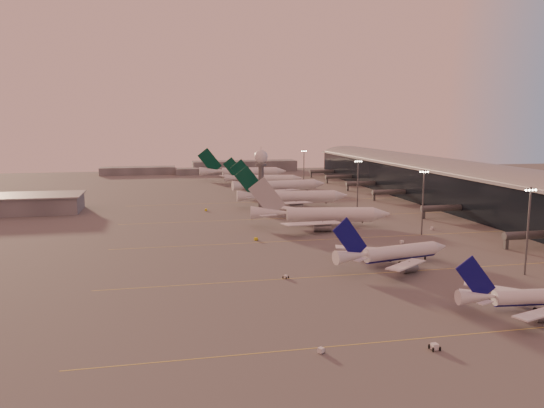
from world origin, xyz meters
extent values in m
plane|color=#514E4F|center=(0.00, 0.00, 0.00)|extent=(700.00, 700.00, 0.00)
cube|color=#D9C64C|center=(30.00, -35.00, 0.01)|extent=(180.00, 0.25, 0.02)
cube|color=#D9C64C|center=(30.00, 10.00, 0.01)|extent=(180.00, 0.25, 0.02)
cube|color=#D9C64C|center=(30.00, 55.00, 0.01)|extent=(180.00, 0.25, 0.02)
cube|color=#D9C64C|center=(30.00, 100.00, 0.01)|extent=(180.00, 0.25, 0.02)
cube|color=#D9C64C|center=(30.00, 150.00, 0.01)|extent=(180.00, 0.25, 0.02)
cube|color=black|center=(108.00, 110.00, 9.00)|extent=(36.00, 360.00, 18.00)
cylinder|color=slate|center=(108.00, 110.00, 18.00)|extent=(10.08, 360.00, 10.08)
cube|color=slate|center=(108.00, 110.00, 18.20)|extent=(40.00, 362.00, 0.80)
cylinder|color=#4F5256|center=(82.00, 28.00, 4.50)|extent=(22.00, 2.80, 2.80)
cube|color=#4F5256|center=(72.00, 28.00, 2.20)|extent=(1.20, 1.20, 4.40)
cylinder|color=#4F5256|center=(82.00, 86.00, 4.50)|extent=(22.00, 2.80, 2.80)
cube|color=#4F5256|center=(72.00, 86.00, 2.20)|extent=(1.20, 1.20, 4.40)
cylinder|color=#4F5256|center=(82.00, 142.00, 4.50)|extent=(22.00, 2.80, 2.80)
cube|color=#4F5256|center=(72.00, 142.00, 2.20)|extent=(1.20, 1.20, 4.40)
cylinder|color=#4F5256|center=(82.00, 184.00, 4.50)|extent=(22.00, 2.80, 2.80)
cube|color=#4F5256|center=(72.00, 184.00, 2.20)|extent=(1.20, 1.20, 4.40)
cylinder|color=#4F5256|center=(82.00, 226.00, 4.50)|extent=(22.00, 2.80, 2.80)
cube|color=#4F5256|center=(72.00, 226.00, 2.20)|extent=(1.20, 1.20, 4.40)
cylinder|color=#4F5256|center=(82.00, 266.00, 4.50)|extent=(22.00, 2.80, 2.80)
cube|color=#4F5256|center=(72.00, 266.00, 2.20)|extent=(1.20, 1.20, 4.40)
cylinder|color=#4F5256|center=(5.00, 120.00, 11.00)|extent=(2.60, 2.60, 22.00)
cylinder|color=#4F5256|center=(5.00, 120.00, 22.50)|extent=(5.20, 5.20, 1.20)
sphere|color=silver|center=(5.00, 120.00, 26.40)|extent=(6.40, 6.40, 6.40)
cylinder|color=#4F5256|center=(5.00, 120.00, 30.10)|extent=(0.16, 0.16, 2.00)
cylinder|color=#4F5256|center=(58.00, 0.00, 12.50)|extent=(0.56, 0.56, 25.00)
cube|color=#4F5256|center=(58.00, 0.00, 24.50)|extent=(3.60, 0.25, 0.25)
sphere|color=#FFEABF|center=(56.50, 0.00, 24.10)|extent=(0.56, 0.56, 0.56)
sphere|color=#FFEABF|center=(57.50, 0.00, 24.10)|extent=(0.56, 0.56, 0.56)
sphere|color=#FFEABF|center=(58.50, 0.00, 24.10)|extent=(0.56, 0.56, 0.56)
sphere|color=#FFEABF|center=(59.50, 0.00, 24.10)|extent=(0.56, 0.56, 0.56)
cylinder|color=#4F5256|center=(55.00, 55.00, 12.50)|extent=(0.56, 0.56, 25.00)
cube|color=#4F5256|center=(55.00, 55.00, 24.50)|extent=(3.60, 0.25, 0.25)
sphere|color=#FFEABF|center=(53.50, 55.00, 24.10)|extent=(0.56, 0.56, 0.56)
sphere|color=#FFEABF|center=(54.50, 55.00, 24.10)|extent=(0.56, 0.56, 0.56)
sphere|color=#FFEABF|center=(55.50, 55.00, 24.10)|extent=(0.56, 0.56, 0.56)
sphere|color=#FFEABF|center=(56.50, 55.00, 24.10)|extent=(0.56, 0.56, 0.56)
cylinder|color=#4F5256|center=(50.00, 110.00, 12.50)|extent=(0.56, 0.56, 25.00)
cube|color=#4F5256|center=(50.00, 110.00, 24.50)|extent=(3.60, 0.25, 0.25)
sphere|color=#FFEABF|center=(48.50, 110.00, 24.10)|extent=(0.56, 0.56, 0.56)
sphere|color=#FFEABF|center=(49.50, 110.00, 24.10)|extent=(0.56, 0.56, 0.56)
sphere|color=#FFEABF|center=(50.50, 110.00, 24.10)|extent=(0.56, 0.56, 0.56)
sphere|color=#FFEABF|center=(51.50, 110.00, 24.10)|extent=(0.56, 0.56, 0.56)
cylinder|color=#4F5256|center=(48.00, 200.00, 12.50)|extent=(0.56, 0.56, 25.00)
cube|color=#4F5256|center=(48.00, 200.00, 24.50)|extent=(3.60, 0.25, 0.25)
sphere|color=#FFEABF|center=(46.50, 200.00, 24.10)|extent=(0.56, 0.56, 0.56)
sphere|color=#FFEABF|center=(47.50, 200.00, 24.10)|extent=(0.56, 0.56, 0.56)
sphere|color=#FFEABF|center=(48.50, 200.00, 24.10)|extent=(0.56, 0.56, 0.56)
sphere|color=#FFEABF|center=(49.50, 200.00, 24.10)|extent=(0.56, 0.56, 0.56)
cube|color=slate|center=(-60.00, 320.00, 3.00)|extent=(60.00, 18.00, 6.00)
cube|color=slate|center=(30.00, 330.00, 4.50)|extent=(90.00, 20.00, 9.00)
cube|color=slate|center=(-10.00, 310.00, 2.50)|extent=(40.00, 15.00, 5.00)
cylinder|color=silver|center=(41.46, -25.98, 2.87)|extent=(20.94, 5.61, 3.52)
cylinder|color=#0D0B67|center=(41.46, -25.98, 2.08)|extent=(20.43, 4.59, 2.54)
cone|color=silver|center=(26.86, -24.48, 3.31)|extent=(8.99, 4.39, 3.52)
cube|color=silver|center=(35.53, -34.08, 2.26)|extent=(15.17, 8.85, 1.11)
cylinder|color=gray|center=(38.24, -32.30, 0.65)|extent=(4.22, 2.68, 2.29)
cube|color=gray|center=(38.24, -32.30, 1.64)|extent=(0.30, 0.26, 1.41)
cube|color=silver|center=(37.29, -16.84, 2.26)|extent=(14.36, 11.21, 1.11)
cylinder|color=gray|center=(39.59, -19.13, 0.65)|extent=(4.22, 2.68, 2.29)
cube|color=gray|center=(39.59, -19.13, 1.64)|extent=(0.30, 0.26, 1.41)
cube|color=#0D0B67|center=(26.43, -24.44, 7.67)|extent=(9.65, 1.31, 10.50)
cube|color=silver|center=(26.48, -28.47, 3.40)|extent=(4.28, 2.79, 0.23)
cube|color=silver|center=(27.29, -20.50, 3.40)|extent=(4.19, 3.39, 0.23)
cylinder|color=black|center=(40.01, -23.78, 0.51)|extent=(1.06, 0.56, 1.02)
cylinder|color=black|center=(39.59, -27.84, 0.51)|extent=(1.06, 0.56, 1.02)
cylinder|color=silver|center=(28.25, 17.00, 3.43)|extent=(25.04, 9.35, 4.21)
cylinder|color=#0D0B67|center=(28.25, 17.00, 2.49)|extent=(24.31, 8.09, 3.03)
cone|color=silver|center=(42.67, 20.12, 3.43)|extent=(5.57, 5.13, 4.21)
cone|color=silver|center=(11.11, 13.28, 3.96)|extent=(11.02, 6.31, 4.21)
cube|color=silver|center=(24.52, 5.59, 2.70)|extent=(16.32, 14.71, 1.32)
cylinder|color=gray|center=(26.94, 8.62, 0.78)|extent=(5.25, 3.69, 2.73)
cube|color=gray|center=(26.94, 8.62, 1.96)|extent=(0.38, 0.34, 1.68)
cube|color=silver|center=(20.13, 25.83, 2.70)|extent=(18.33, 8.84, 1.32)
cylinder|color=gray|center=(23.59, 24.08, 0.78)|extent=(5.25, 3.69, 2.73)
cube|color=gray|center=(23.59, 24.08, 1.96)|extent=(0.38, 0.34, 1.68)
cube|color=#0D0B67|center=(10.61, 13.17, 9.16)|extent=(11.37, 2.83, 12.54)
cube|color=silver|center=(12.16, 8.61, 4.06)|extent=(4.87, 4.37, 0.28)
cube|color=silver|center=(10.13, 17.96, 4.06)|extent=(5.07, 2.88, 0.28)
cylinder|color=black|center=(37.43, 18.99, 0.55)|extent=(0.55, 0.55, 1.11)
cylinder|color=black|center=(25.79, 18.96, 0.61)|extent=(1.31, 0.80, 1.22)
cylinder|color=black|center=(26.82, 14.19, 0.61)|extent=(1.31, 0.80, 1.22)
cylinder|color=silver|center=(26.08, 78.63, 3.86)|extent=(36.04, 12.09, 5.57)
cylinder|color=silver|center=(26.08, 78.63, 2.61)|extent=(35.05, 10.43, 4.01)
cone|color=silver|center=(46.97, 74.68, 3.86)|extent=(7.81, 6.75, 5.57)
cone|color=silver|center=(1.24, 83.33, 4.56)|extent=(15.71, 8.25, 5.57)
cube|color=silver|center=(14.79, 65.69, 2.89)|extent=(26.17, 13.26, 1.65)
cylinder|color=gray|center=(19.67, 68.33, 0.63)|extent=(7.45, 4.84, 3.62)
cube|color=gray|center=(19.67, 68.33, 1.91)|extent=(0.31, 0.27, 2.23)
cube|color=silver|center=(20.30, 94.80, 2.89)|extent=(23.66, 20.61, 1.65)
cylinder|color=gray|center=(23.88, 90.56, 0.63)|extent=(7.45, 4.84, 3.62)
cube|color=gray|center=(23.88, 90.56, 1.91)|extent=(0.31, 0.27, 2.23)
cube|color=#A0A2A7|center=(0.51, 83.47, 11.13)|extent=(15.22, 3.18, 16.52)
cube|color=silver|center=(-0.33, 76.61, 4.70)|extent=(7.33, 4.31, 0.22)
cube|color=silver|center=(2.23, 90.16, 4.70)|extent=(7.07, 6.19, 0.22)
cylinder|color=black|center=(39.38, 76.11, 0.45)|extent=(0.45, 0.45, 0.90)
cylinder|color=black|center=(23.63, 81.10, 0.49)|extent=(1.05, 0.62, 0.99)
cylinder|color=black|center=(22.89, 77.22, 0.49)|extent=(1.05, 0.62, 0.99)
cylinder|color=silver|center=(27.52, 131.19, 4.01)|extent=(35.50, 8.20, 5.68)
cylinder|color=silver|center=(27.52, 131.19, 2.73)|extent=(34.69, 6.57, 4.09)
cone|color=silver|center=(48.47, 129.67, 4.01)|extent=(7.20, 6.15, 5.68)
cone|color=silver|center=(2.62, 132.99, 4.72)|extent=(15.13, 6.73, 5.68)
cube|color=silver|center=(17.81, 117.05, 3.02)|extent=(25.76, 15.75, 1.68)
cylinder|color=gray|center=(22.35, 120.23, 0.68)|extent=(7.06, 4.17, 3.69)
cube|color=gray|center=(22.35, 120.23, 2.03)|extent=(0.31, 0.27, 2.27)
cube|color=silver|center=(19.94, 146.58, 3.02)|extent=(24.78, 18.60, 1.68)
cylinder|color=gray|center=(23.98, 142.78, 0.68)|extent=(7.06, 4.17, 3.69)
cube|color=gray|center=(23.98, 142.78, 2.03)|extent=(0.31, 0.27, 2.27)
cube|color=#033525|center=(1.88, 133.04, 11.50)|extent=(15.60, 1.47, 16.79)
cube|color=silver|center=(1.88, 126.22, 4.86)|extent=(7.27, 4.91, 0.24)
cube|color=silver|center=(2.86, 139.80, 4.86)|extent=(7.17, 5.63, 0.24)
cylinder|color=black|center=(40.86, 130.22, 0.49)|extent=(0.49, 0.49, 0.98)
cylinder|color=black|center=(24.85, 133.54, 0.54)|extent=(1.11, 0.57, 1.08)
cylinder|color=black|center=(24.54, 129.25, 0.54)|extent=(1.11, 0.57, 1.08)
cylinder|color=silver|center=(31.36, 178.91, 4.09)|extent=(36.29, 9.84, 5.78)
cylinder|color=silver|center=(31.36, 178.91, 2.79)|extent=(35.39, 8.15, 4.16)
cone|color=silver|center=(52.63, 181.35, 4.09)|extent=(7.56, 6.54, 5.78)
cone|color=silver|center=(6.08, 176.01, 4.81)|extent=(15.60, 7.46, 5.78)
cube|color=silver|center=(24.31, 162.92, 3.08)|extent=(24.87, 19.74, 1.71)
cylinder|color=gray|center=(28.26, 166.96, 0.70)|extent=(7.33, 4.53, 3.76)
cube|color=gray|center=(28.26, 166.96, 2.06)|extent=(0.33, 0.28, 2.31)
cube|color=silver|center=(20.86, 192.89, 3.08)|extent=(26.44, 15.14, 1.71)
cylinder|color=gray|center=(25.63, 189.85, 0.70)|extent=(7.33, 4.53, 3.76)
cube|color=gray|center=(25.63, 189.85, 2.06)|extent=(0.33, 0.28, 2.31)
cube|color=#033525|center=(5.33, 175.92, 11.72)|extent=(15.85, 2.16, 17.12)
cube|color=silver|center=(6.62, 169.08, 4.96)|extent=(7.25, 5.93, 0.25)
cube|color=silver|center=(5.03, 182.87, 4.96)|extent=(7.41, 4.77, 0.25)
cylinder|color=black|center=(44.90, 180.47, 0.50)|extent=(0.50, 0.50, 1.00)
cylinder|color=black|center=(28.24, 180.76, 0.55)|extent=(1.15, 0.62, 1.10)
cylinder|color=black|center=(28.74, 176.40, 0.55)|extent=(1.15, 0.62, 1.10)
cylinder|color=silver|center=(29.38, 220.36, 3.69)|extent=(32.81, 10.67, 5.22)
cylinder|color=silver|center=(29.38, 220.36, 2.52)|extent=(31.92, 9.12, 3.76)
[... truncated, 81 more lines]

